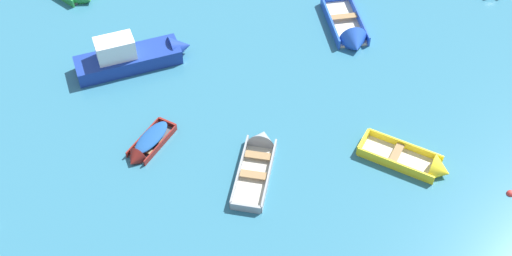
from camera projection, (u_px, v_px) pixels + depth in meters
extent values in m
cube|color=beige|center=(344.00, 23.00, 33.29)|extent=(1.68, 3.85, 0.14)
cube|color=blue|center=(359.00, 19.00, 33.22)|extent=(0.31, 3.94, 0.55)
cube|color=blue|center=(330.00, 22.00, 33.05)|extent=(0.31, 3.94, 0.55)
cone|color=blue|center=(355.00, 44.00, 31.74)|extent=(1.55, 0.98, 1.51)
cube|color=#937047|center=(344.00, 16.00, 33.19)|extent=(1.43, 0.49, 0.03)
cube|color=navy|center=(129.00, 60.00, 30.81)|extent=(5.35, 2.77, 0.77)
cone|color=navy|center=(181.00, 47.00, 31.42)|extent=(1.32, 1.52, 1.30)
cube|color=white|center=(115.00, 48.00, 30.02)|extent=(2.07, 1.54, 1.05)
cube|color=black|center=(131.00, 41.00, 30.06)|extent=(0.41, 1.06, 0.46)
cube|color=#4C4C51|center=(152.00, 143.00, 27.59)|extent=(2.08, 2.42, 0.08)
cube|color=maroon|center=(161.00, 145.00, 27.35)|extent=(1.47, 2.02, 0.30)
cube|color=maroon|center=(143.00, 137.00, 27.67)|extent=(1.47, 2.02, 0.30)
cube|color=maroon|center=(168.00, 123.00, 28.23)|extent=(0.81, 0.62, 0.30)
cone|color=maroon|center=(134.00, 160.00, 26.75)|extent=(1.06, 0.98, 0.91)
cube|color=#937047|center=(153.00, 138.00, 27.54)|extent=(0.84, 0.70, 0.03)
cube|color=#937047|center=(144.00, 149.00, 27.12)|extent=(0.84, 0.70, 0.03)
ellipsoid|color=#19478C|center=(151.00, 137.00, 27.33)|extent=(1.93, 2.23, 0.25)
cube|color=beige|center=(399.00, 158.00, 26.95)|extent=(3.36, 2.83, 0.12)
cube|color=yellow|center=(405.00, 146.00, 27.20)|extent=(2.84, 1.99, 0.47)
cube|color=yellow|center=(395.00, 166.00, 26.44)|extent=(2.84, 1.99, 0.47)
cube|color=yellow|center=(363.00, 142.00, 27.37)|extent=(0.81, 1.10, 0.47)
cone|color=yellow|center=(440.00, 171.00, 26.24)|extent=(1.33, 1.44, 1.21)
cube|color=#937047|center=(397.00, 153.00, 26.81)|extent=(0.93, 1.13, 0.03)
cube|color=beige|center=(254.00, 174.00, 26.37)|extent=(2.15, 3.73, 0.10)
cube|color=gray|center=(240.00, 170.00, 26.33)|extent=(1.15, 3.56, 0.40)
cube|color=gray|center=(269.00, 174.00, 26.18)|extent=(1.15, 3.56, 0.40)
cube|color=gray|center=(246.00, 208.00, 25.02)|extent=(1.22, 0.48, 0.40)
cone|color=gray|center=(262.00, 138.00, 27.52)|extent=(1.40, 1.16, 1.21)
cube|color=#937047|center=(253.00, 175.00, 26.07)|extent=(1.19, 0.69, 0.03)
cube|color=#937047|center=(258.00, 155.00, 26.78)|extent=(1.19, 0.69, 0.03)
sphere|color=red|center=(510.00, 194.00, 25.74)|extent=(0.32, 0.32, 0.32)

